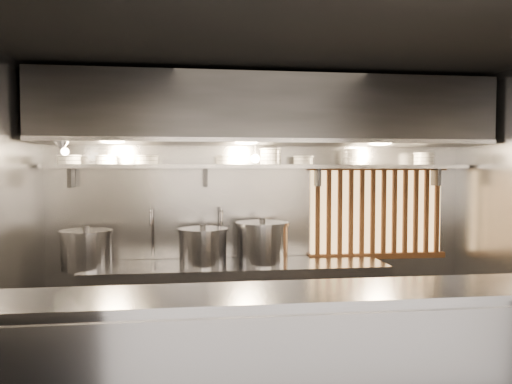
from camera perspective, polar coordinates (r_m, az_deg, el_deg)
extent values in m
plane|color=black|center=(4.02, 3.76, 16.26)|extent=(4.50, 4.50, 0.00)
plane|color=gray|center=(5.40, 0.57, -2.19)|extent=(4.50, 0.00, 4.50)
cube|color=#A0A0A6|center=(3.07, 7.25, -11.29)|extent=(4.50, 0.56, 0.03)
cube|color=#A0A0A6|center=(5.17, -2.22, -13.11)|extent=(3.00, 0.70, 0.90)
cube|color=#A0A0A6|center=(5.21, 0.85, 2.92)|extent=(4.40, 0.34, 0.04)
cube|color=#2D2D30|center=(5.02, 1.23, 9.17)|extent=(4.40, 0.80, 0.65)
cube|color=#A0A0A6|center=(4.60, 2.00, 5.95)|extent=(4.40, 0.03, 0.04)
cube|color=#FFC472|center=(5.72, 13.61, -2.20)|extent=(1.50, 0.02, 0.92)
cube|color=brown|center=(5.65, 13.85, 2.72)|extent=(1.56, 0.06, 0.06)
cube|color=brown|center=(5.73, 13.74, -7.12)|extent=(1.56, 0.06, 0.06)
cube|color=brown|center=(5.46, 7.05, -2.37)|extent=(0.04, 0.04, 0.92)
cube|color=brown|center=(5.49, 8.32, -2.35)|extent=(0.04, 0.04, 0.92)
cube|color=brown|center=(5.53, 9.56, -2.32)|extent=(0.04, 0.04, 0.92)
cube|color=brown|center=(5.56, 10.80, -2.30)|extent=(0.04, 0.04, 0.92)
cube|color=brown|center=(5.60, 12.01, -2.27)|extent=(0.04, 0.04, 0.92)
cube|color=brown|center=(5.65, 13.20, -2.25)|extent=(0.04, 0.04, 0.92)
cube|color=brown|center=(5.69, 14.38, -2.22)|extent=(0.04, 0.04, 0.92)
cube|color=brown|center=(5.74, 15.54, -2.20)|extent=(0.04, 0.04, 0.92)
cube|color=brown|center=(5.79, 16.68, -2.17)|extent=(0.04, 0.04, 0.92)
cube|color=brown|center=(5.84, 17.79, -2.14)|extent=(0.04, 0.04, 0.92)
cube|color=brown|center=(5.90, 18.89, -2.12)|extent=(0.04, 0.04, 0.92)
cube|color=brown|center=(5.96, 19.97, -2.09)|extent=(0.05, 0.04, 0.92)
cylinder|color=silver|center=(5.33, -11.72, -4.57)|extent=(0.03, 0.03, 0.48)
sphere|color=silver|center=(5.31, -11.74, -2.00)|extent=(0.04, 0.04, 0.04)
cylinder|color=silver|center=(5.18, -11.85, -2.11)|extent=(0.03, 0.26, 0.03)
sphere|color=silver|center=(5.05, -11.95, -2.23)|extent=(0.04, 0.04, 0.04)
cylinder|color=silver|center=(5.06, -11.95, -3.03)|extent=(0.03, 0.03, 0.14)
cylinder|color=silver|center=(5.33, -4.17, -4.53)|extent=(0.03, 0.03, 0.48)
sphere|color=silver|center=(5.30, -4.18, -1.96)|extent=(0.04, 0.04, 0.04)
cylinder|color=silver|center=(5.18, -4.09, -2.07)|extent=(0.03, 0.26, 0.03)
sphere|color=silver|center=(5.05, -4.00, -2.19)|extent=(0.04, 0.04, 0.04)
cylinder|color=silver|center=(5.05, -3.99, -2.98)|extent=(0.03, 0.03, 0.14)
cone|color=#A0A0A6|center=(4.82, -21.30, 5.03)|extent=(0.25, 0.27, 0.20)
sphere|color=#FFE0B2|center=(4.79, -20.99, 4.33)|extent=(0.07, 0.07, 0.07)
cylinder|color=#2D2D30|center=(4.92, -21.04, 5.92)|extent=(0.02, 0.22, 0.02)
cylinder|color=#2D2D30|center=(5.08, -0.07, 4.74)|extent=(0.01, 0.01, 0.12)
sphere|color=#FFE0B2|center=(5.07, -0.07, 3.83)|extent=(0.09, 0.09, 0.09)
cylinder|color=#A0A0A6|center=(5.07, -18.82, -6.39)|extent=(0.55, 0.55, 0.34)
cylinder|color=#A0A0A6|center=(5.05, -18.85, -4.30)|extent=(0.59, 0.59, 0.03)
cylinder|color=#2D2D30|center=(5.04, -18.86, -3.91)|extent=(0.06, 0.06, 0.04)
cylinder|color=#A0A0A6|center=(5.05, 0.73, -6.00)|extent=(0.67, 0.67, 0.39)
cylinder|color=#A0A0A6|center=(5.02, 0.73, -3.63)|extent=(0.71, 0.71, 0.03)
cylinder|color=#2D2D30|center=(5.02, 0.73, -3.23)|extent=(0.06, 0.06, 0.04)
cylinder|color=#A0A0A6|center=(4.99, -6.09, -6.42)|extent=(0.51, 0.51, 0.34)
cylinder|color=#A0A0A6|center=(4.96, -6.10, -4.32)|extent=(0.54, 0.54, 0.03)
cylinder|color=#2D2D30|center=(4.96, -6.10, -3.92)|extent=(0.06, 0.06, 0.04)
cylinder|color=white|center=(5.28, -20.59, 3.19)|extent=(0.22, 0.22, 0.03)
cylinder|color=white|center=(5.28, -20.60, 3.60)|extent=(0.22, 0.22, 0.03)
cylinder|color=white|center=(5.28, -20.60, 3.90)|extent=(0.24, 0.24, 0.01)
cylinder|color=white|center=(5.21, -16.70, 3.25)|extent=(0.21, 0.21, 0.03)
cylinder|color=white|center=(5.21, -16.71, 3.67)|extent=(0.21, 0.21, 0.03)
cylinder|color=white|center=(5.21, -16.71, 3.98)|extent=(0.23, 0.23, 0.01)
cylinder|color=white|center=(5.17, -12.37, 3.31)|extent=(0.23, 0.23, 0.03)
cylinder|color=white|center=(5.17, -12.38, 3.73)|extent=(0.23, 0.23, 0.03)
cylinder|color=white|center=(5.17, -12.38, 4.04)|extent=(0.24, 0.24, 0.01)
cylinder|color=white|center=(5.16, -3.61, 3.36)|extent=(0.18, 0.18, 0.03)
cylinder|color=white|center=(5.16, -3.61, 3.79)|extent=(0.18, 0.18, 0.03)
cylinder|color=white|center=(5.16, -3.61, 4.10)|extent=(0.20, 0.20, 0.01)
cylinder|color=white|center=(5.22, 1.69, 3.36)|extent=(0.22, 0.22, 0.03)
cylinder|color=white|center=(5.22, 1.69, 3.78)|extent=(0.22, 0.22, 0.03)
cylinder|color=white|center=(5.22, 1.69, 4.19)|extent=(0.22, 0.22, 0.03)
cylinder|color=white|center=(5.22, 1.69, 4.61)|extent=(0.22, 0.22, 0.03)
cylinder|color=white|center=(5.22, 1.69, 4.92)|extent=(0.23, 0.23, 0.01)
cylinder|color=white|center=(5.29, 5.42, 3.34)|extent=(0.21, 0.21, 0.03)
cylinder|color=white|center=(5.29, 5.42, 3.75)|extent=(0.21, 0.21, 0.03)
cylinder|color=white|center=(5.29, 5.42, 4.06)|extent=(0.22, 0.22, 0.01)
cylinder|color=white|center=(5.43, 10.85, 3.29)|extent=(0.20, 0.20, 0.03)
cylinder|color=white|center=(5.43, 10.85, 3.69)|extent=(0.20, 0.20, 0.03)
cylinder|color=white|center=(5.43, 10.85, 4.09)|extent=(0.20, 0.20, 0.03)
cylinder|color=white|center=(5.43, 10.86, 4.49)|extent=(0.20, 0.20, 0.03)
cylinder|color=white|center=(5.43, 10.86, 4.78)|extent=(0.21, 0.21, 0.01)
cylinder|color=white|center=(5.74, 18.63, 3.16)|extent=(0.21, 0.21, 0.03)
cylinder|color=white|center=(5.74, 18.63, 3.54)|extent=(0.21, 0.21, 0.03)
cylinder|color=white|center=(5.74, 18.64, 3.91)|extent=(0.21, 0.21, 0.03)
cylinder|color=white|center=(5.74, 18.64, 4.19)|extent=(0.23, 0.23, 0.01)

